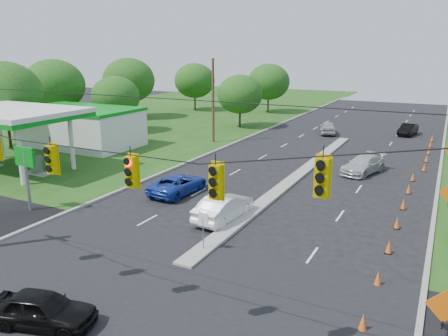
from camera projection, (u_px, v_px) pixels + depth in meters
The scene contains 36 objects.
ground at pixel (126, 313), 16.75m from camera, with size 160.00×160.00×0.00m, color black.
grass_left at pixel (27, 144), 47.18m from camera, with size 40.00×160.00×0.06m, color #1E4714.
cross_street at pixel (126, 313), 16.75m from camera, with size 160.00×14.00×0.02m, color black.
curb_left at pixel (233, 144), 46.97m from camera, with size 0.25×110.00×0.16m, color gray.
curb_right at pixel (441, 166), 38.05m from camera, with size 0.25×110.00×0.16m, color gray.
median at pixel (297, 177), 34.78m from camera, with size 1.00×34.00×0.18m, color gray.
median_sign at pixel (203, 224), 21.52m from camera, with size 0.55×0.06×2.05m.
signal_span at pixel (96, 197), 14.62m from camera, with size 25.60×0.32×9.00m.
utility_pole_far_left at pixel (213, 101), 46.87m from camera, with size 0.28×0.28×9.00m, color #422D1C.
gas_station at pixel (70, 124), 43.91m from camera, with size 18.40×19.70×5.20m.
cone_0 at pixel (363, 322), 15.57m from camera, with size 0.32×0.32×0.70m, color #E05C1F.
cone_1 at pixel (378, 278), 18.57m from camera, with size 0.32×0.32×0.70m, color #E05C1F.
cone_2 at pixel (389, 247), 21.58m from camera, with size 0.32×0.32×0.70m, color #E05C1F.
cone_3 at pixel (397, 223), 24.59m from camera, with size 0.32×0.32×0.70m, color #E05C1F.
cone_4 at pixel (403, 204), 27.59m from camera, with size 0.32×0.32×0.70m, color #E05C1F.
cone_5 at pixel (409, 189), 30.60m from camera, with size 0.32×0.32×0.70m, color #E05C1F.
cone_6 at pixel (413, 177), 33.60m from camera, with size 0.32×0.32×0.70m, color #E05C1F.
cone_7 at pixel (424, 167), 36.35m from camera, with size 0.32×0.32×0.70m, color #E05C1F.
cone_8 at pixel (427, 158), 39.35m from camera, with size 0.32×0.32×0.70m, color #E05C1F.
cone_9 at pixel (429, 151), 42.36m from camera, with size 0.32×0.32×0.70m, color #E05C1F.
cone_10 at pixel (431, 144), 45.36m from camera, with size 0.32×0.32×0.70m, color #E05C1F.
cone_11 at pixel (432, 138), 48.37m from camera, with size 0.32×0.32×0.70m, color #E05C1F.
work_sign_0 at pixel (444, 308), 15.13m from camera, with size 1.27×0.58×1.37m.
tree_1 at pixel (4, 93), 44.01m from camera, with size 7.56×7.56×8.82m.
tree_2 at pixel (115, 97), 52.87m from camera, with size 5.88×5.88×6.86m.
tree_3 at pixel (129, 80), 63.79m from camera, with size 7.56×7.56×8.82m.
tree_4 at pixel (195, 81), 72.49m from camera, with size 6.72×6.72×7.84m.
tree_5 at pixel (240, 94), 56.16m from camera, with size 5.88×5.88×6.86m.
tree_6 at pixel (269, 82), 69.76m from camera, with size 6.72×6.72×7.84m.
tree_14 at pixel (54, 85), 54.37m from camera, with size 7.56×7.56×8.82m.
black_sedan at pixel (43, 309), 15.79m from camera, with size 1.58×3.92×1.33m, color black.
white_sedan at pixel (224, 207), 25.82m from camera, with size 1.63×4.66×1.54m, color white.
blue_pickup at pixel (178, 184), 30.61m from camera, with size 2.28×4.94×1.37m, color #1B38A3.
silver_car_far at pixel (363, 165), 35.69m from camera, with size 2.00×4.93×1.43m, color #BBBBBC.
silver_car_oncoming at pixel (328, 128), 52.65m from camera, with size 1.81×4.51×1.54m, color #A0A0A0.
dark_car_receding at pixel (408, 129), 51.92m from camera, with size 1.47×4.21×1.39m, color black.
Camera 1 is at (10.10, -11.37, 9.71)m, focal length 35.00 mm.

